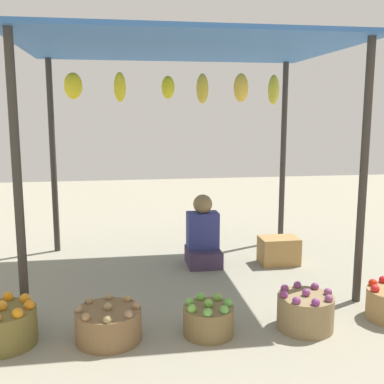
{
  "coord_description": "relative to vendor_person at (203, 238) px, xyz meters",
  "views": [
    {
      "loc": [
        -0.64,
        -4.69,
        1.66
      ],
      "look_at": [
        0.0,
        -0.56,
        0.95
      ],
      "focal_mm": 43.8,
      "sensor_mm": 36.0,
      "label": 1
    }
  ],
  "objects": [
    {
      "name": "basket_potatoes",
      "position": [
        -1.0,
        -1.63,
        -0.18
      ],
      "size": [
        0.49,
        0.49,
        0.29
      ],
      "color": "brown",
      "rests_on": "ground"
    },
    {
      "name": "basket_green_apples",
      "position": [
        -0.25,
        -1.65,
        -0.18
      ],
      "size": [
        0.38,
        0.38,
        0.28
      ],
      "color": "brown",
      "rests_on": "ground"
    },
    {
      "name": "wooden_crate_near_vendor",
      "position": [
        0.84,
        -0.12,
        -0.15
      ],
      "size": [
        0.42,
        0.29,
        0.3
      ],
      "primitive_type": "cube",
      "color": "#AA8048",
      "rests_on": "ground"
    },
    {
      "name": "ground_plane",
      "position": [
        -0.24,
        -0.23,
        -0.3
      ],
      "size": [
        14.0,
        14.0,
        0.0
      ],
      "primitive_type": "plane",
      "color": "gray"
    },
    {
      "name": "basket_oranges",
      "position": [
        -1.75,
        -1.58,
        -0.16
      ],
      "size": [
        0.47,
        0.47,
        0.33
      ],
      "color": "brown",
      "rests_on": "ground"
    },
    {
      "name": "basket_purple_onions",
      "position": [
        0.51,
        -1.67,
        -0.16
      ],
      "size": [
        0.43,
        0.43,
        0.32
      ],
      "color": "olive",
      "rests_on": "ground"
    },
    {
      "name": "market_stall_structure",
      "position": [
        -0.25,
        -0.23,
        1.82
      ],
      "size": [
        3.13,
        2.3,
        2.32
      ],
      "color": "#38332D",
      "rests_on": "ground"
    },
    {
      "name": "vendor_person",
      "position": [
        0.0,
        0.0,
        0.0
      ],
      "size": [
        0.36,
        0.44,
        0.78
      ],
      "color": "#3D2F4B",
      "rests_on": "ground"
    }
  ]
}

